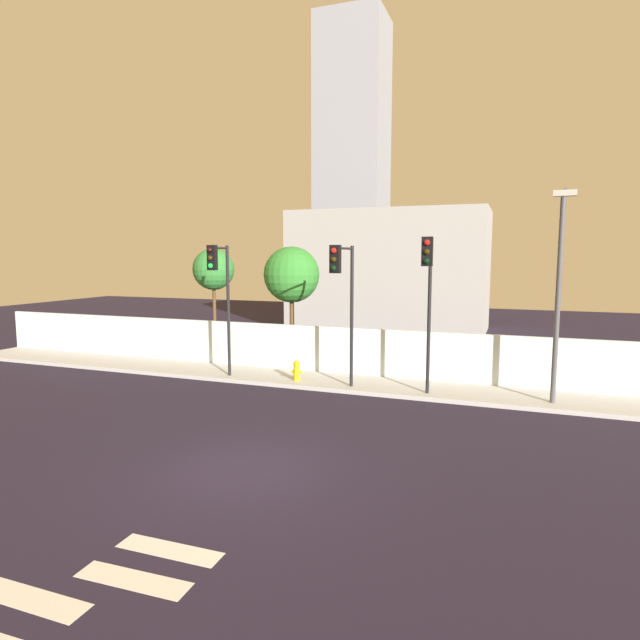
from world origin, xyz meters
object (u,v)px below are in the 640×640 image
object	(u,v)px
traffic_light_left	(343,286)
fire_hydrant	(297,370)
roadside_tree_leftmost	(214,270)
roadside_tree_midleft	(292,275)
traffic_light_right	(428,283)
traffic_light_center	(220,283)
street_lamp_curbside	(559,282)

from	to	relation	value
traffic_light_left	fire_hydrant	size ratio (longest dim) A/B	6.49
fire_hydrant	roadside_tree_leftmost	size ratio (longest dim) A/B	0.15
traffic_light_left	roadside_tree_midleft	xyz separation A→B (m)	(-3.64, 4.07, 0.17)
fire_hydrant	roadside_tree_leftmost	world-z (taller)	roadside_tree_leftmost
traffic_light_right	fire_hydrant	size ratio (longest dim) A/B	6.80
traffic_light_right	roadside_tree_leftmost	distance (m)	10.97
traffic_light_left	roadside_tree_leftmost	world-z (taller)	traffic_light_left
traffic_light_left	roadside_tree_midleft	bearing A→B (deg)	131.79
traffic_light_center	fire_hydrant	size ratio (longest dim) A/B	6.54
traffic_light_left	roadside_tree_leftmost	bearing A→B (deg)	151.48
traffic_light_center	roadside_tree_leftmost	xyz separation A→B (m)	(-2.64, 3.85, 0.35)
traffic_light_center	roadside_tree_midleft	xyz separation A→B (m)	(1.21, 3.85, 0.16)
traffic_light_left	roadside_tree_leftmost	size ratio (longest dim) A/B	0.97
traffic_light_center	roadside_tree_leftmost	size ratio (longest dim) A/B	0.98
traffic_light_right	street_lamp_curbside	world-z (taller)	street_lamp_curbside
street_lamp_curbside	roadside_tree_midleft	xyz separation A→B (m)	(-10.24, 3.37, -0.04)
traffic_light_left	traffic_light_center	world-z (taller)	traffic_light_center
traffic_light_center	traffic_light_right	bearing A→B (deg)	-0.27
traffic_light_center	roadside_tree_midleft	world-z (taller)	roadside_tree_midleft
fire_hydrant	roadside_tree_leftmost	distance (m)	7.26
fire_hydrant	roadside_tree_midleft	distance (m)	4.93
roadside_tree_leftmost	roadside_tree_midleft	size ratio (longest dim) A/B	0.99
roadside_tree_midleft	traffic_light_right	bearing A→B (deg)	-31.23
roadside_tree_leftmost	traffic_light_left	bearing A→B (deg)	-28.52
traffic_light_left	roadside_tree_midleft	world-z (taller)	roadside_tree_midleft
roadside_tree_midleft	roadside_tree_leftmost	bearing A→B (deg)	180.00
traffic_light_left	street_lamp_curbside	world-z (taller)	street_lamp_curbside
traffic_light_right	street_lamp_curbside	size ratio (longest dim) A/B	0.80
traffic_light_center	roadside_tree_midleft	distance (m)	4.04
fire_hydrant	roadside_tree_midleft	size ratio (longest dim) A/B	0.15
fire_hydrant	roadside_tree_midleft	xyz separation A→B (m)	(-1.59, 3.25, 3.34)
fire_hydrant	roadside_tree_midleft	bearing A→B (deg)	116.09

